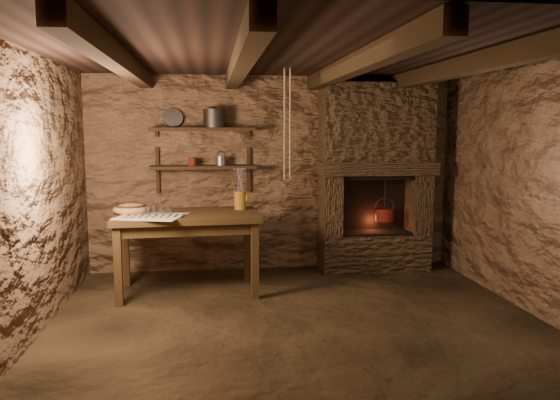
{
  "coord_description": "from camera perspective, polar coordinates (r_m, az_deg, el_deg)",
  "views": [
    {
      "loc": [
        -0.77,
        -4.74,
        1.75
      ],
      "look_at": [
        -0.05,
        0.9,
        1.01
      ],
      "focal_mm": 35.0,
      "sensor_mm": 36.0,
      "label": 1
    }
  ],
  "objects": [
    {
      "name": "shelf_upper",
      "position": [
        6.58,
        -8.08,
        7.33
      ],
      "size": [
        1.25,
        0.3,
        0.04
      ],
      "primitive_type": "cube",
      "color": "black",
      "rests_on": "back_wall"
    },
    {
      "name": "stoneware_jug",
      "position": [
        6.04,
        -4.16,
        0.9
      ],
      "size": [
        0.16,
        0.16,
        0.47
      ],
      "rotation": [
        0.0,
        0.0,
        -0.23
      ],
      "color": "#A96E20",
      "rests_on": "work_table"
    },
    {
      "name": "wooden_bowl",
      "position": [
        5.96,
        -15.3,
        -0.96
      ],
      "size": [
        0.46,
        0.46,
        0.13
      ],
      "primitive_type": "ellipsoid",
      "rotation": [
        0.0,
        0.0,
        0.25
      ],
      "color": "#9C6743",
      "rests_on": "work_table"
    },
    {
      "name": "front_wall",
      "position": [
        2.9,
        8.25,
        -3.65
      ],
      "size": [
        4.5,
        0.04,
        2.4
      ],
      "primitive_type": "cube",
      "color": "#4C3423",
      "rests_on": "floor"
    },
    {
      "name": "left_wall",
      "position": [
        5.0,
        -24.49,
        0.4
      ],
      "size": [
        0.04,
        4.0,
        2.4
      ],
      "primitive_type": "cube",
      "color": "#4C3423",
      "rests_on": "floor"
    },
    {
      "name": "red_pot",
      "position": [
        6.89,
        10.85,
        -1.44
      ],
      "size": [
        0.27,
        0.27,
        0.54
      ],
      "rotation": [
        0.0,
        0.0,
        0.29
      ],
      "color": "maroon",
      "rests_on": "hearth"
    },
    {
      "name": "beam_far_left",
      "position": [
        4.83,
        -16.44,
        13.76
      ],
      "size": [
        0.14,
        3.95,
        0.16
      ],
      "primitive_type": "cube",
      "color": "black",
      "rests_on": "ceiling"
    },
    {
      "name": "hearth",
      "position": [
        6.84,
        9.91,
        2.9
      ],
      "size": [
        1.43,
        0.51,
        2.3
      ],
      "color": "#38291C",
      "rests_on": "floor"
    },
    {
      "name": "tin_pan",
      "position": [
        6.7,
        -11.13,
        8.45
      ],
      "size": [
        0.25,
        0.13,
        0.23
      ],
      "primitive_type": "cylinder",
      "rotation": [
        1.26,
        0.0,
        0.12
      ],
      "color": "gray",
      "rests_on": "shelf_upper"
    },
    {
      "name": "floor",
      "position": [
        5.11,
        1.84,
        -12.62
      ],
      "size": [
        4.5,
        4.5,
        0.0
      ],
      "primitive_type": "plane",
      "color": "black",
      "rests_on": "ground"
    },
    {
      "name": "iron_stockpot",
      "position": [
        6.58,
        -6.86,
        8.38
      ],
      "size": [
        0.3,
        0.3,
        0.2
      ],
      "primitive_type": "cylinder",
      "rotation": [
        0.0,
        0.0,
        0.17
      ],
      "color": "#292624",
      "rests_on": "shelf_upper"
    },
    {
      "name": "small_kettle",
      "position": [
        6.59,
        -6.18,
        4.1
      ],
      "size": [
        0.19,
        0.16,
        0.17
      ],
      "primitive_type": null,
      "rotation": [
        0.0,
        0.0,
        -0.3
      ],
      "color": "gray",
      "rests_on": "shelf_lower"
    },
    {
      "name": "hanging_ropes",
      "position": [
        5.85,
        0.75,
        7.89
      ],
      "size": [
        0.08,
        0.08,
        1.2
      ],
      "primitive_type": null,
      "color": "beige",
      "rests_on": "ceiling"
    },
    {
      "name": "drinking_glasses",
      "position": [
        5.81,
        -12.98,
        -1.04
      ],
      "size": [
        0.21,
        0.06,
        0.08
      ],
      "primitive_type": null,
      "color": "silver",
      "rests_on": "linen_cloth"
    },
    {
      "name": "rusty_tin",
      "position": [
        6.6,
        -9.16,
        3.99
      ],
      "size": [
        0.1,
        0.1,
        0.1
      ],
      "primitive_type": "cylinder",
      "rotation": [
        0.0,
        0.0,
        0.09
      ],
      "color": "#521710",
      "rests_on": "shelf_lower"
    },
    {
      "name": "right_wall",
      "position": [
        5.65,
        25.06,
        1.11
      ],
      "size": [
        0.04,
        4.0,
        2.4
      ],
      "primitive_type": "cube",
      "color": "#4C3423",
      "rests_on": "floor"
    },
    {
      "name": "ceiling",
      "position": [
        4.85,
        1.97,
        15.1
      ],
      "size": [
        4.5,
        4.0,
        0.04
      ],
      "primitive_type": "cube",
      "color": "black",
      "rests_on": "back_wall"
    },
    {
      "name": "linen_cloth",
      "position": [
        5.7,
        -13.3,
        -1.67
      ],
      "size": [
        0.76,
        0.68,
        0.01
      ],
      "primitive_type": "cube",
      "rotation": [
        0.0,
        0.0,
        -0.3
      ],
      "color": "silver",
      "rests_on": "work_table"
    },
    {
      "name": "beam_far_right",
      "position": [
        5.29,
        18.67,
        13.1
      ],
      "size": [
        0.14,
        3.95,
        0.16
      ],
      "primitive_type": "cube",
      "color": "black",
      "rests_on": "ceiling"
    },
    {
      "name": "beam_mid_left",
      "position": [
        4.78,
        -4.15,
        14.1
      ],
      "size": [
        0.14,
        3.95,
        0.16
      ],
      "primitive_type": "cube",
      "color": "black",
      "rests_on": "ceiling"
    },
    {
      "name": "shelf_lower",
      "position": [
        6.6,
        -8.0,
        3.42
      ],
      "size": [
        1.25,
        0.3,
        0.04
      ],
      "primitive_type": "cube",
      "color": "black",
      "rests_on": "back_wall"
    },
    {
      "name": "back_wall",
      "position": [
        6.81,
        -0.8,
        2.77
      ],
      "size": [
        4.5,
        0.04,
        2.4
      ],
      "primitive_type": "cube",
      "color": "#4C3423",
      "rests_on": "floor"
    },
    {
      "name": "beam_mid_right",
      "position": [
        4.94,
        7.87,
        13.84
      ],
      "size": [
        0.14,
        3.95,
        0.16
      ],
      "primitive_type": "cube",
      "color": "black",
      "rests_on": "ceiling"
    },
    {
      "name": "pewter_cutlery_row",
      "position": [
        5.68,
        -13.32,
        -1.61
      ],
      "size": [
        0.57,
        0.36,
        0.01
      ],
      "primitive_type": null,
      "rotation": [
        0.0,
        0.0,
        -0.3
      ],
      "color": "gray",
      "rests_on": "linen_cloth"
    },
    {
      "name": "work_table",
      "position": [
        5.95,
        -9.63,
        -5.15
      ],
      "size": [
        1.55,
        0.93,
        0.87
      ],
      "rotation": [
        0.0,
        0.0,
        0.04
      ],
      "color": "#302111",
      "rests_on": "floor"
    }
  ]
}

